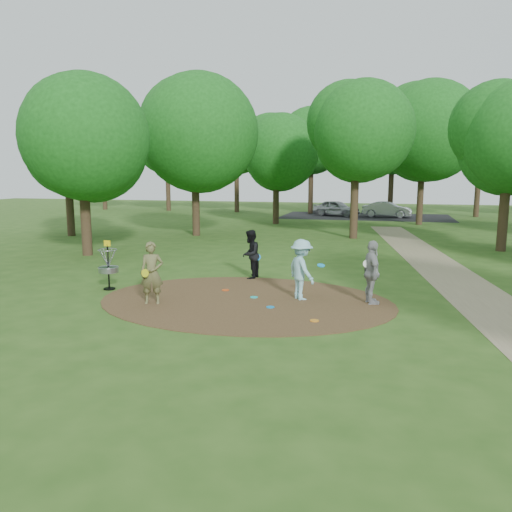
# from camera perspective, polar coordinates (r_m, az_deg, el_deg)

# --- Properties ---
(ground) EXTENTS (100.00, 100.00, 0.00)m
(ground) POSITION_cam_1_polar(r_m,az_deg,el_deg) (14.20, -1.24, -5.15)
(ground) COLOR #2D5119
(ground) RESTS_ON ground
(dirt_clearing) EXTENTS (8.40, 8.40, 0.02)m
(dirt_clearing) POSITION_cam_1_polar(r_m,az_deg,el_deg) (14.20, -1.24, -5.11)
(dirt_clearing) COLOR #47301C
(dirt_clearing) RESTS_ON ground
(footpath) EXTENTS (7.55, 39.89, 0.01)m
(footpath) POSITION_cam_1_polar(r_m,az_deg,el_deg) (15.85, 24.24, -4.43)
(footpath) COLOR #8C7A5B
(footpath) RESTS_ON ground
(parking_lot) EXTENTS (14.00, 8.00, 0.01)m
(parking_lot) POSITION_cam_1_polar(r_m,az_deg,el_deg) (43.40, 12.39, 4.44)
(parking_lot) COLOR black
(parking_lot) RESTS_ON ground
(player_observer_with_disc) EXTENTS (0.74, 0.61, 1.74)m
(player_observer_with_disc) POSITION_cam_1_polar(r_m,az_deg,el_deg) (13.99, -11.82, -1.92)
(player_observer_with_disc) COLOR brown
(player_observer_with_disc) RESTS_ON ground
(player_throwing_with_disc) EXTENTS (1.31, 1.28, 1.74)m
(player_throwing_with_disc) POSITION_cam_1_polar(r_m,az_deg,el_deg) (14.22, 5.23, -1.57)
(player_throwing_with_disc) COLOR #94D2DD
(player_throwing_with_disc) RESTS_ON ground
(player_walking_with_disc) EXTENTS (0.69, 0.84, 1.68)m
(player_walking_with_disc) POSITION_cam_1_polar(r_m,az_deg,el_deg) (17.05, -0.65, 0.19)
(player_walking_with_disc) COLOR black
(player_walking_with_disc) RESTS_ON ground
(player_waiting_with_disc) EXTENTS (0.77, 1.12, 1.77)m
(player_waiting_with_disc) POSITION_cam_1_polar(r_m,az_deg,el_deg) (14.03, 13.10, -1.86)
(player_waiting_with_disc) COLOR #99999B
(player_waiting_with_disc) RESTS_ON ground
(disc_ground_cyan) EXTENTS (0.22, 0.22, 0.02)m
(disc_ground_cyan) POSITION_cam_1_polar(r_m,az_deg,el_deg) (14.50, -0.23, -4.72)
(disc_ground_cyan) COLOR #19CECC
(disc_ground_cyan) RESTS_ON dirt_clearing
(disc_ground_blue) EXTENTS (0.22, 0.22, 0.02)m
(disc_ground_blue) POSITION_cam_1_polar(r_m,az_deg,el_deg) (13.44, 1.64, -5.86)
(disc_ground_blue) COLOR #0C88D9
(disc_ground_blue) RESTS_ON dirt_clearing
(disc_ground_red) EXTENTS (0.22, 0.22, 0.02)m
(disc_ground_red) POSITION_cam_1_polar(r_m,az_deg,el_deg) (15.40, -3.51, -3.90)
(disc_ground_red) COLOR #E24A16
(disc_ground_red) RESTS_ON dirt_clearing
(car_left) EXTENTS (4.29, 2.83, 1.36)m
(car_left) POSITION_cam_1_polar(r_m,az_deg,el_deg) (43.33, 9.17, 5.42)
(car_left) COLOR #9A9CA1
(car_left) RESTS_ON ground
(car_right) EXTENTS (4.09, 1.81, 1.30)m
(car_right) POSITION_cam_1_polar(r_m,az_deg,el_deg) (42.91, 14.74, 5.16)
(car_right) COLOR #929399
(car_right) RESTS_ON ground
(disc_ground_orange) EXTENTS (0.22, 0.22, 0.02)m
(disc_ground_orange) POSITION_cam_1_polar(r_m,az_deg,el_deg) (12.32, 6.69, -7.34)
(disc_ground_orange) COLOR orange
(disc_ground_orange) RESTS_ON dirt_clearing
(disc_golf_basket) EXTENTS (0.63, 0.63, 1.54)m
(disc_golf_basket) POSITION_cam_1_polar(r_m,az_deg,el_deg) (16.08, -16.55, -0.63)
(disc_golf_basket) COLOR black
(disc_golf_basket) RESTS_ON ground
(tree_ring) EXTENTS (37.39, 45.70, 9.73)m
(tree_ring) POSITION_cam_1_polar(r_m,az_deg,el_deg) (23.39, 10.59, 13.61)
(tree_ring) COLOR #332316
(tree_ring) RESTS_ON ground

